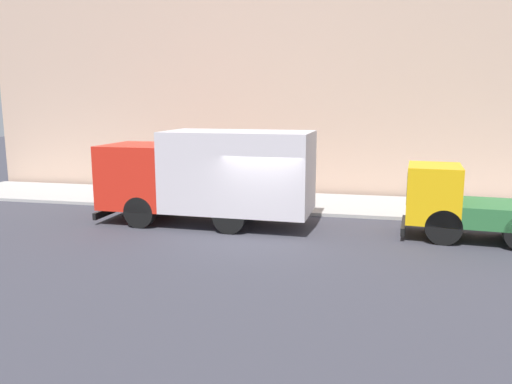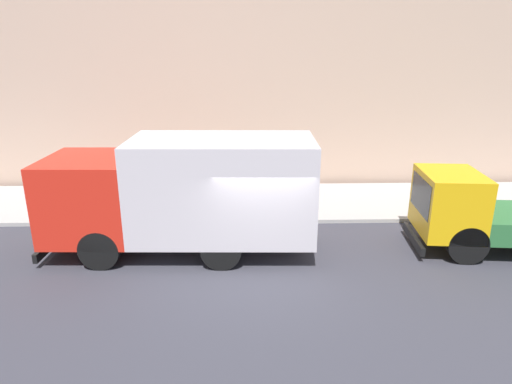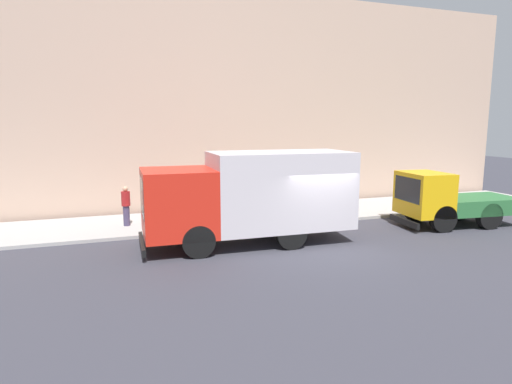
# 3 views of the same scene
# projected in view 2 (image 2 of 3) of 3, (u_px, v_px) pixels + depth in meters

# --- Properties ---
(ground) EXTENTS (80.00, 80.00, 0.00)m
(ground) POSITION_uv_depth(u_px,v_px,m) (264.00, 268.00, 11.59)
(ground) COLOR #393942
(sidewalk) EXTENTS (4.04, 30.00, 0.13)m
(sidewalk) POSITION_uv_depth(u_px,v_px,m) (258.00, 202.00, 16.34)
(sidewalk) COLOR #ABA8A5
(sidewalk) RESTS_ON ground
(building_facade) EXTENTS (0.50, 30.00, 10.34)m
(building_facade) POSITION_uv_depth(u_px,v_px,m) (256.00, 55.00, 17.16)
(building_facade) COLOR #C8A58D
(building_facade) RESTS_ON ground
(large_utility_truck) EXTENTS (2.71, 7.34, 3.19)m
(large_utility_truck) POSITION_uv_depth(u_px,v_px,m) (185.00, 191.00, 12.06)
(large_utility_truck) COLOR red
(large_utility_truck) RESTS_ON ground
(small_flatbed_truck) EXTENTS (2.48, 5.11, 2.24)m
(small_flatbed_truck) POSITION_uv_depth(u_px,v_px,m) (487.00, 214.00, 12.30)
(small_flatbed_truck) COLOR #EAAE10
(small_flatbed_truck) RESTS_ON ground
(pedestrian_walking) EXTENTS (0.46, 0.46, 1.59)m
(pedestrian_walking) POSITION_uv_depth(u_px,v_px,m) (83.00, 182.00, 15.65)
(pedestrian_walking) COLOR #423A59
(pedestrian_walking) RESTS_ON sidewalk
(traffic_cone_orange) EXTENTS (0.49, 0.49, 0.70)m
(traffic_cone_orange) POSITION_uv_depth(u_px,v_px,m) (111.00, 209.00, 14.39)
(traffic_cone_orange) COLOR orange
(traffic_cone_orange) RESTS_ON sidewalk
(street_sign_post) EXTENTS (0.44, 0.08, 2.40)m
(street_sign_post) POSITION_uv_depth(u_px,v_px,m) (193.00, 176.00, 14.19)
(street_sign_post) COLOR #4C5156
(street_sign_post) RESTS_ON sidewalk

